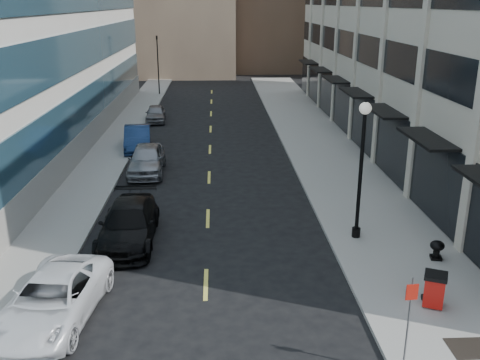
{
  "coord_description": "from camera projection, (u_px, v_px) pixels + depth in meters",
  "views": [
    {
      "loc": [
        0.45,
        -8.63,
        9.41
      ],
      "look_at": [
        1.38,
        12.07,
        2.47
      ],
      "focal_mm": 40.0,
      "sensor_mm": 36.0,
      "label": 1
    }
  ],
  "objects": [
    {
      "name": "road_centerline",
      "position": [
        209.0,
        196.0,
        27.24
      ],
      "size": [
        0.15,
        68.2,
        0.01
      ],
      "color": "#D8CC4C",
      "rests_on": "ground"
    },
    {
      "name": "building_right",
      "position": [
        469.0,
        8.0,
        34.58
      ],
      "size": [
        15.3,
        46.5,
        18.25
      ],
      "color": "#B0A895",
      "rests_on": "ground"
    },
    {
      "name": "car_grey_sedan",
      "position": [
        156.0,
        113.0,
        43.89
      ],
      "size": [
        1.81,
        3.99,
        1.33
      ],
      "primitive_type": "imported",
      "rotation": [
        0.0,
        0.0,
        0.06
      ],
      "color": "slate",
      "rests_on": "ground"
    },
    {
      "name": "lamppost",
      "position": [
        362.0,
        158.0,
        21.08
      ],
      "size": [
        0.48,
        0.48,
        5.75
      ],
      "color": "black",
      "rests_on": "sidewalk_right"
    },
    {
      "name": "traffic_signal",
      "position": [
        157.0,
        39.0,
        54.56
      ],
      "size": [
        0.66,
        0.66,
        6.98
      ],
      "color": "black",
      "rests_on": "ground"
    },
    {
      "name": "sign_post",
      "position": [
        409.0,
        313.0,
        13.61
      ],
      "size": [
        0.32,
        0.07,
        2.73
      ],
      "rotation": [
        0.0,
        0.0,
        0.09
      ],
      "color": "slate",
      "rests_on": "sidewalk_right"
    },
    {
      "name": "car_black_pickup",
      "position": [
        129.0,
        224.0,
        21.83
      ],
      "size": [
        2.25,
        5.43,
        1.57
      ],
      "primitive_type": "imported",
      "rotation": [
        0.0,
        0.0,
        0.01
      ],
      "color": "black",
      "rests_on": "ground"
    },
    {
      "name": "trash_bin",
      "position": [
        434.0,
        289.0,
        16.95
      ],
      "size": [
        0.91,
        0.91,
        1.12
      ],
      "rotation": [
        0.0,
        0.0,
        -0.43
      ],
      "color": "#AE100B",
      "rests_on": "sidewalk_right"
    },
    {
      "name": "sidewalk_left",
      "position": [
        93.0,
        178.0,
        29.78
      ],
      "size": [
        3.0,
        80.0,
        0.15
      ],
      "primitive_type": "cube",
      "color": "gray",
      "rests_on": "ground"
    },
    {
      "name": "car_white_van",
      "position": [
        53.0,
        299.0,
        16.39
      ],
      "size": [
        3.06,
        5.54,
        1.47
      ],
      "primitive_type": "imported",
      "rotation": [
        0.0,
        0.0,
        -0.12
      ],
      "color": "white",
      "rests_on": "ground"
    },
    {
      "name": "car_silver_sedan",
      "position": [
        147.0,
        159.0,
        30.62
      ],
      "size": [
        2.06,
        4.92,
        1.66
      ],
      "primitive_type": "imported",
      "rotation": [
        0.0,
        0.0,
        0.02
      ],
      "color": "gray",
      "rests_on": "ground"
    },
    {
      "name": "sidewalk_right",
      "position": [
        341.0,
        174.0,
        30.38
      ],
      "size": [
        5.0,
        80.0,
        0.15
      ],
      "primitive_type": "cube",
      "color": "gray",
      "rests_on": "ground"
    },
    {
      "name": "car_blue_sedan",
      "position": [
        138.0,
        138.0,
        35.48
      ],
      "size": [
        2.22,
        4.93,
        1.57
      ],
      "primitive_type": "imported",
      "rotation": [
        0.0,
        0.0,
        0.12
      ],
      "color": "navy",
      "rests_on": "ground"
    },
    {
      "name": "grate_far",
      "position": [
        474.0,
        348.0,
        15.02
      ],
      "size": [
        1.4,
        1.0,
        0.01
      ],
      "primitive_type": "cube",
      "color": "black",
      "rests_on": "sidewalk_right"
    },
    {
      "name": "urn_planter",
      "position": [
        437.0,
        248.0,
        20.09
      ],
      "size": [
        0.54,
        0.54,
        0.74
      ],
      "rotation": [
        0.0,
        0.0,
        -0.21
      ],
      "color": "black",
      "rests_on": "sidewalk_right"
    }
  ]
}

